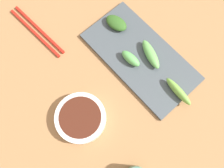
# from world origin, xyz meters

# --- Properties ---
(tabletop) EXTENTS (2.10, 2.10, 0.02)m
(tabletop) POSITION_xyz_m (0.00, 0.00, 0.01)
(tabletop) COLOR #9C7045
(tabletop) RESTS_ON ground
(sauce_bowl) EXTENTS (0.14, 0.14, 0.03)m
(sauce_bowl) POSITION_xyz_m (-0.13, -0.02, 0.04)
(sauce_bowl) COLOR silver
(sauce_bowl) RESTS_ON tabletop
(serving_plate) EXTENTS (0.18, 0.35, 0.01)m
(serving_plate) POSITION_xyz_m (0.12, 0.00, 0.03)
(serving_plate) COLOR #434C52
(serving_plate) RESTS_ON tabletop
(broccoli_stalk_0) EXTENTS (0.03, 0.10, 0.03)m
(broccoli_stalk_0) POSITION_xyz_m (0.12, -0.15, 0.05)
(broccoli_stalk_0) COLOR #74AF43
(broccoli_stalk_0) RESTS_ON serving_plate
(broccoli_stalk_1) EXTENTS (0.06, 0.10, 0.03)m
(broccoli_stalk_1) POSITION_xyz_m (0.14, -0.02, 0.05)
(broccoli_stalk_1) COLOR #64AC54
(broccoli_stalk_1) RESTS_ON serving_plate
(broccoli_stalk_2) EXTENTS (0.03, 0.07, 0.03)m
(broccoli_stalk_2) POSITION_xyz_m (0.09, 0.01, 0.05)
(broccoli_stalk_2) COLOR #5DB158
(broccoli_stalk_2) RESTS_ON serving_plate
(broccoli_leafy_3) EXTENTS (0.06, 0.08, 0.03)m
(broccoli_leafy_3) POSITION_xyz_m (0.13, 0.13, 0.04)
(broccoli_leafy_3) COLOR #305C20
(broccoli_leafy_3) RESTS_ON serving_plate
(chopsticks) EXTENTS (0.04, 0.23, 0.01)m
(chopsticks) POSITION_xyz_m (-0.06, 0.28, 0.02)
(chopsticks) COLOR #B01E13
(chopsticks) RESTS_ON tabletop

